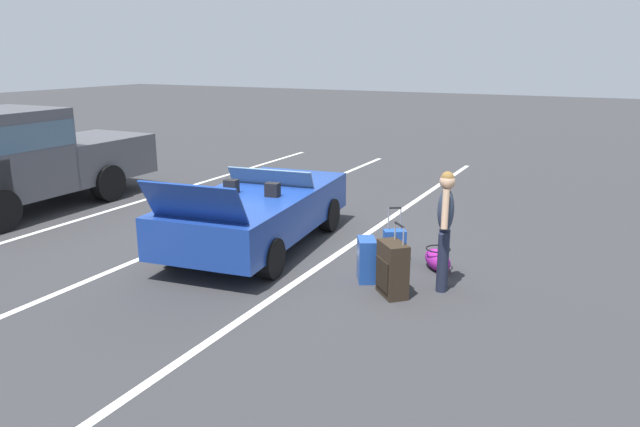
% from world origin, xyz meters
% --- Properties ---
extents(ground_plane, '(80.00, 80.00, 0.00)m').
position_xyz_m(ground_plane, '(0.00, 0.00, 0.00)').
color(ground_plane, '#333335').
extents(lot_line_near, '(18.00, 0.12, 0.01)m').
position_xyz_m(lot_line_near, '(0.00, -1.37, 0.00)').
color(lot_line_near, silver).
rests_on(lot_line_near, ground_plane).
extents(lot_line_mid, '(18.00, 0.12, 0.01)m').
position_xyz_m(lot_line_mid, '(0.00, 1.33, 0.00)').
color(lot_line_mid, silver).
rests_on(lot_line_mid, ground_plane).
extents(lot_line_far, '(18.00, 0.12, 0.01)m').
position_xyz_m(lot_line_far, '(0.00, 4.03, 0.00)').
color(lot_line_far, silver).
rests_on(lot_line_far, ground_plane).
extents(convertible_car, '(4.37, 2.22, 1.50)m').
position_xyz_m(convertible_car, '(0.20, 0.02, 0.59)').
color(convertible_car, navy).
rests_on(convertible_car, ground_plane).
extents(suitcase_large_black, '(0.54, 0.53, 0.99)m').
position_xyz_m(suitcase_large_black, '(-0.98, -2.74, 0.37)').
color(suitcase_large_black, '#2D2319').
rests_on(suitcase_large_black, ground_plane).
extents(suitcase_medium_bright, '(0.47, 0.40, 0.62)m').
position_xyz_m(suitcase_medium_bright, '(-0.63, -2.22, 0.31)').
color(suitcase_medium_bright, '#1E479E').
rests_on(suitcase_medium_bright, ground_plane).
extents(suitcase_small_carryon, '(0.34, 0.39, 0.86)m').
position_xyz_m(suitcase_small_carryon, '(0.33, -2.30, 0.25)').
color(suitcase_small_carryon, '#1E479E').
rests_on(suitcase_small_carryon, ground_plane).
extents(duffel_bag, '(0.68, 0.64, 0.34)m').
position_xyz_m(duffel_bag, '(0.25, -3.01, 0.16)').
color(duffel_bag, '#991E8C').
rests_on(duffel_bag, ground_plane).
extents(traveler_person, '(0.61, 0.28, 1.65)m').
position_xyz_m(traveler_person, '(-0.44, -3.28, 0.93)').
color(traveler_person, '#1E2338').
rests_on(traveler_person, ground_plane).
extents(parked_pickup_truck_near, '(5.03, 2.14, 2.10)m').
position_xyz_m(parked_pickup_truck_near, '(-0.14, 5.56, 1.11)').
color(parked_pickup_truck_near, '#4C4C51').
rests_on(parked_pickup_truck_near, ground_plane).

